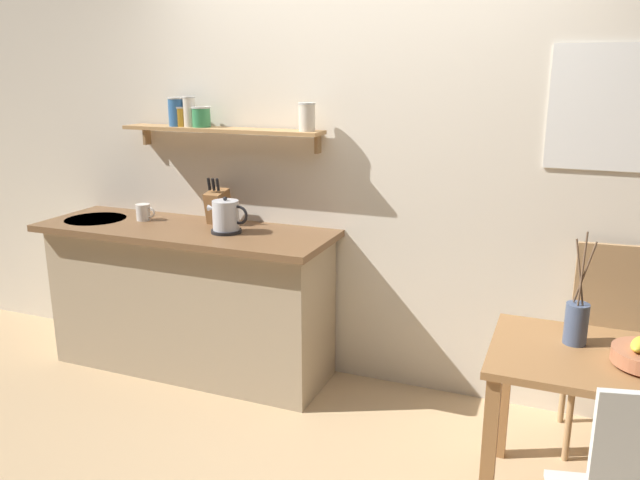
{
  "coord_description": "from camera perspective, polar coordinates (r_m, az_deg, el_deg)",
  "views": [
    {
      "loc": [
        1.13,
        -2.8,
        1.84
      ],
      "look_at": [
        -0.1,
        0.25,
        0.95
      ],
      "focal_mm": 35.44,
      "sensor_mm": 36.0,
      "label": 1
    }
  ],
  "objects": [
    {
      "name": "knife_block",
      "position": [
        3.91,
        -9.2,
        3.09
      ],
      "size": [
        0.11,
        0.17,
        0.29
      ],
      "color": "#9E6B3D",
      "rests_on": "kitchen_counter"
    },
    {
      "name": "back_wall",
      "position": [
        3.6,
        6.94,
        7.25
      ],
      "size": [
        6.8,
        0.11,
        2.7
      ],
      "color": "silver",
      "rests_on": "ground_plane"
    },
    {
      "name": "electric_kettle",
      "position": [
        3.68,
        -8.47,
        2.08
      ],
      "size": [
        0.26,
        0.18,
        0.21
      ],
      "color": "black",
      "rests_on": "kitchen_counter"
    },
    {
      "name": "dining_table",
      "position": [
        2.88,
        24.63,
        -11.91
      ],
      "size": [
        0.95,
        0.65,
        0.72
      ],
      "color": "#9E6B3D",
      "rests_on": "ground_plane"
    },
    {
      "name": "ground_plane",
      "position": [
        3.53,
        -0.01,
        -16.22
      ],
      "size": [
        14.0,
        14.0,
        0.0
      ],
      "primitive_type": "plane",
      "color": "tan"
    },
    {
      "name": "dining_chair_far",
      "position": [
        3.49,
        24.85,
        -8.08
      ],
      "size": [
        0.47,
        0.46,
        1.0
      ],
      "color": "tan",
      "rests_on": "ground_plane"
    },
    {
      "name": "coffee_mug_by_sink",
      "position": [
        4.1,
        -15.63,
        2.44
      ],
      "size": [
        0.13,
        0.09,
        0.1
      ],
      "color": "white",
      "rests_on": "kitchen_counter"
    },
    {
      "name": "kitchen_counter",
      "position": [
        4.02,
        -11.68,
        -5.14
      ],
      "size": [
        1.83,
        0.63,
        0.93
      ],
      "color": "tan",
      "rests_on": "ground_plane"
    },
    {
      "name": "twig_vase",
      "position": [
        2.87,
        22.15,
        -6.88
      ],
      "size": [
        0.1,
        0.1,
        0.49
      ],
      "color": "#475675",
      "rests_on": "dining_table"
    },
    {
      "name": "wall_shelf",
      "position": [
        3.86,
        -9.45,
        10.5
      ],
      "size": [
        1.29,
        0.2,
        0.31
      ],
      "color": "tan"
    }
  ]
}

